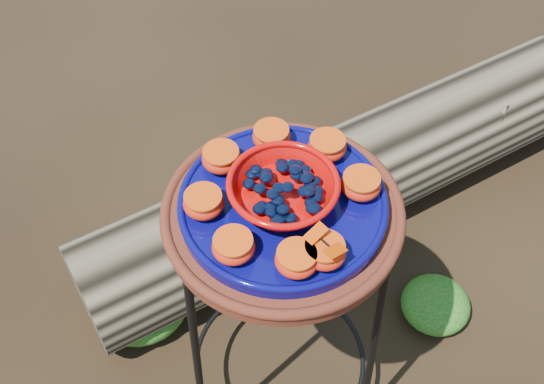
{
  "coord_description": "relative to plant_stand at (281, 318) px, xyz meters",
  "views": [
    {
      "loc": [
        -0.08,
        -0.71,
        1.66
      ],
      "look_at": [
        -0.02,
        0.0,
        0.78
      ],
      "focal_mm": 45.0,
      "sensor_mm": 36.0,
      "label": 1
    }
  ],
  "objects": [
    {
      "name": "plant_stand",
      "position": [
        0.0,
        0.0,
        0.0
      ],
      "size": [
        0.44,
        0.44,
        0.7
      ],
      "primitive_type": null,
      "color": "black",
      "rests_on": "ground"
    },
    {
      "name": "terracotta_saucer",
      "position": [
        0.0,
        0.0,
        0.37
      ],
      "size": [
        0.41,
        0.41,
        0.03
      ],
      "primitive_type": "cylinder",
      "color": "#531815",
      "rests_on": "plant_stand"
    },
    {
      "name": "cobalt_plate",
      "position": [
        0.0,
        0.0,
        0.4
      ],
      "size": [
        0.35,
        0.35,
        0.02
      ],
      "primitive_type": "cylinder",
      "color": "#04073B",
      "rests_on": "terracotta_saucer"
    },
    {
      "name": "red_bowl",
      "position": [
        0.0,
        0.0,
        0.43
      ],
      "size": [
        0.18,
        0.18,
        0.05
      ],
      "primitive_type": null,
      "color": "#BF0805",
      "rests_on": "cobalt_plate"
    },
    {
      "name": "glass_gems",
      "position": [
        0.0,
        0.0,
        0.47
      ],
      "size": [
        0.14,
        0.14,
        0.02
      ],
      "primitive_type": null,
      "color": "black",
      "rests_on": "red_bowl"
    },
    {
      "name": "orange_half_0",
      "position": [
        0.05,
        -0.12,
        0.43
      ],
      "size": [
        0.07,
        0.07,
        0.04
      ],
      "primitive_type": "ellipsoid",
      "color": "red",
      "rests_on": "cobalt_plate"
    },
    {
      "name": "orange_half_1",
      "position": [
        0.13,
        0.01,
        0.43
      ],
      "size": [
        0.07,
        0.07,
        0.04
      ],
      "primitive_type": "ellipsoid",
      "color": "red",
      "rests_on": "cobalt_plate"
    },
    {
      "name": "orange_half_2",
      "position": [
        0.09,
        0.1,
        0.43
      ],
      "size": [
        0.07,
        0.07,
        0.04
      ],
      "primitive_type": "ellipsoid",
      "color": "red",
      "rests_on": "cobalt_plate"
    },
    {
      "name": "orange_half_3",
      "position": [
        -0.01,
        0.13,
        0.43
      ],
      "size": [
        0.07,
        0.07,
        0.04
      ],
      "primitive_type": "ellipsoid",
      "color": "red",
      "rests_on": "cobalt_plate"
    },
    {
      "name": "orange_half_4",
      "position": [
        -0.1,
        0.09,
        0.43
      ],
      "size": [
        0.07,
        0.07,
        0.04
      ],
      "primitive_type": "ellipsoid",
      "color": "red",
      "rests_on": "cobalt_plate"
    },
    {
      "name": "orange_half_5",
      "position": [
        -0.13,
        -0.01,
        0.43
      ],
      "size": [
        0.07,
        0.07,
        0.04
      ],
      "primitive_type": "ellipsoid",
      "color": "red",
      "rests_on": "cobalt_plate"
    },
    {
      "name": "orange_half_6",
      "position": [
        -0.09,
        -0.1,
        0.43
      ],
      "size": [
        0.07,
        0.07,
        0.04
      ],
      "primitive_type": "ellipsoid",
      "color": "red",
      "rests_on": "cobalt_plate"
    },
    {
      "name": "orange_half_7",
      "position": [
        0.01,
        -0.13,
        0.43
      ],
      "size": [
        0.07,
        0.07,
        0.04
      ],
      "primitive_type": "ellipsoid",
      "color": "red",
      "rests_on": "cobalt_plate"
    },
    {
      "name": "butterfly",
      "position": [
        0.05,
        -0.12,
        0.45
      ],
      "size": [
        0.09,
        0.09,
        0.01
      ],
      "primitive_type": null,
      "rotation": [
        0.0,
        0.0,
        0.62
      ],
      "color": "#CC3A00",
      "rests_on": "orange_half_0"
    },
    {
      "name": "driftwood_log",
      "position": [
        0.26,
        0.55,
        -0.2
      ],
      "size": [
        1.65,
        1.08,
        0.3
      ],
      "primitive_type": null,
      "rotation": [
        0.0,
        0.0,
        0.44
      ],
      "color": "black",
      "rests_on": "ground"
    },
    {
      "name": "foliage_left",
      "position": [
        -0.35,
        0.24,
        -0.29
      ],
      "size": [
        0.26,
        0.26,
        0.13
      ],
      "primitive_type": "ellipsoid",
      "color": "#144811",
      "rests_on": "ground"
    },
    {
      "name": "foliage_right",
      "position": [
        0.44,
        0.17,
        -0.3
      ],
      "size": [
        0.19,
        0.19,
        0.09
      ],
      "primitive_type": "ellipsoid",
      "color": "#144811",
      "rests_on": "ground"
    },
    {
      "name": "foliage_back",
      "position": [
        -0.06,
        0.52,
        -0.26
      ],
      "size": [
        0.34,
        0.34,
        0.17
      ],
      "primitive_type": "ellipsoid",
      "color": "#144811",
      "rests_on": "ground"
    }
  ]
}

